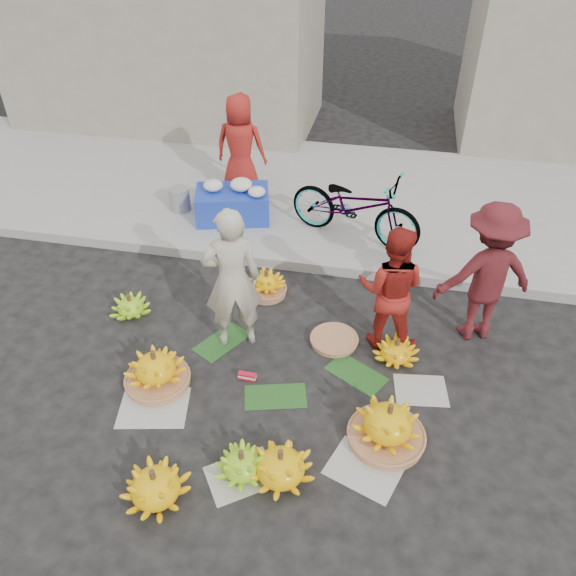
% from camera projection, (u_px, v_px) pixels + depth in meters
% --- Properties ---
extents(ground, '(80.00, 80.00, 0.00)m').
position_uv_depth(ground, '(289.00, 384.00, 6.05)').
color(ground, black).
rests_on(ground, ground).
extents(curb, '(40.00, 0.25, 0.15)m').
position_uv_depth(curb, '(321.00, 265.00, 7.72)').
color(curb, '#989590').
rests_on(curb, ground).
extents(sidewalk, '(40.00, 4.00, 0.12)m').
position_uv_depth(sidewalk, '(340.00, 195.00, 9.37)').
color(sidewalk, '#989590').
rests_on(sidewalk, ground).
extents(building_left, '(6.00, 3.00, 4.00)m').
position_uv_depth(building_left, '(164.00, 21.00, 11.10)').
color(building_left, gray).
rests_on(building_left, sidewalk).
extents(newspaper_scatter, '(3.20, 1.80, 0.00)m').
position_uv_depth(newspaper_scatter, '(272.00, 444.00, 5.42)').
color(newspaper_scatter, beige).
rests_on(newspaper_scatter, ground).
extents(banana_leaves, '(2.00, 1.00, 0.00)m').
position_uv_depth(banana_leaves, '(283.00, 370.00, 6.22)').
color(banana_leaves, '#1B4C19').
rests_on(banana_leaves, ground).
extents(banana_bunch_0, '(0.70, 0.70, 0.47)m').
position_uv_depth(banana_bunch_0, '(156.00, 370.00, 5.94)').
color(banana_bunch_0, '#A56945').
rests_on(banana_bunch_0, ground).
extents(banana_bunch_1, '(0.56, 0.56, 0.31)m').
position_uv_depth(banana_bunch_1, '(242.00, 464.00, 5.09)').
color(banana_bunch_1, '#79C81C').
rests_on(banana_bunch_1, ground).
extents(banana_bunch_2, '(0.80, 0.80, 0.38)m').
position_uv_depth(banana_bunch_2, '(155.00, 486.00, 4.87)').
color(banana_bunch_2, yellow).
rests_on(banana_bunch_2, ground).
extents(banana_bunch_3, '(0.78, 0.78, 0.38)m').
position_uv_depth(banana_bunch_3, '(281.00, 466.00, 5.03)').
color(banana_bunch_3, yellow).
rests_on(banana_bunch_3, ground).
extents(banana_bunch_4, '(0.87, 0.87, 0.50)m').
position_uv_depth(banana_bunch_4, '(388.00, 425.00, 5.34)').
color(banana_bunch_4, '#A56945').
rests_on(banana_bunch_4, ground).
extents(banana_bunch_5, '(0.57, 0.57, 0.31)m').
position_uv_depth(banana_bunch_5, '(396.00, 351.00, 6.28)').
color(banana_bunch_5, yellow).
rests_on(banana_bunch_5, ground).
extents(banana_bunch_6, '(0.48, 0.48, 0.30)m').
position_uv_depth(banana_bunch_6, '(130.00, 306.00, 6.92)').
color(banana_bunch_6, '#79C81C').
rests_on(banana_bunch_6, ground).
extents(banana_bunch_7, '(0.52, 0.52, 0.37)m').
position_uv_depth(banana_bunch_7, '(267.00, 285.00, 7.24)').
color(banana_bunch_7, '#A56945').
rests_on(banana_bunch_7, ground).
extents(basket_spare, '(0.59, 0.59, 0.06)m').
position_uv_depth(basket_spare, '(334.00, 340.00, 6.56)').
color(basket_spare, '#A56945').
rests_on(basket_spare, ground).
extents(incense_stack, '(0.20, 0.07, 0.08)m').
position_uv_depth(incense_stack, '(247.00, 376.00, 6.08)').
color(incense_stack, red).
rests_on(incense_stack, ground).
extents(vendor_cream, '(0.75, 0.63, 1.75)m').
position_uv_depth(vendor_cream, '(232.00, 280.00, 6.09)').
color(vendor_cream, beige).
rests_on(vendor_cream, ground).
extents(vendor_red, '(0.81, 0.66, 1.54)m').
position_uv_depth(vendor_red, '(391.00, 289.00, 6.13)').
color(vendor_red, '#B3251B').
rests_on(vendor_red, ground).
extents(man_striped, '(1.26, 0.96, 1.72)m').
position_uv_depth(man_striped, '(487.00, 274.00, 6.20)').
color(man_striped, maroon).
rests_on(man_striped, ground).
extents(flower_table, '(1.23, 0.94, 0.63)m').
position_uv_depth(flower_table, '(233.00, 202.00, 8.50)').
color(flower_table, '#1A33AC').
rests_on(flower_table, sidewalk).
extents(grey_bucket, '(0.32, 0.32, 0.36)m').
position_uv_depth(grey_bucket, '(180.00, 199.00, 8.76)').
color(grey_bucket, gray).
rests_on(grey_bucket, sidewalk).
extents(flower_vendor, '(0.81, 0.53, 1.64)m').
position_uv_depth(flower_vendor, '(240.00, 147.00, 8.79)').
color(flower_vendor, '#B3251B').
rests_on(flower_vendor, sidewalk).
extents(bicycle, '(1.25, 2.08, 1.03)m').
position_uv_depth(bicycle, '(355.00, 206.00, 7.89)').
color(bicycle, gray).
rests_on(bicycle, sidewalk).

